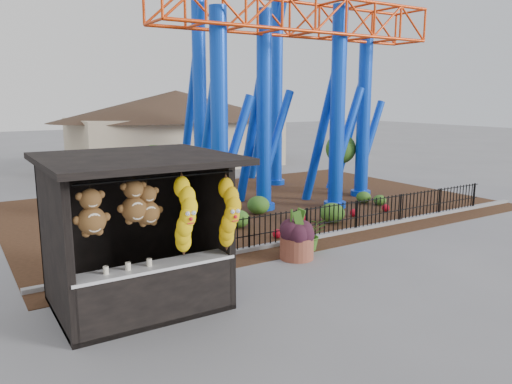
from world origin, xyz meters
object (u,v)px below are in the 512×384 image
prize_booth (140,236)px  roller_coaster (274,38)px  potted_plant (310,234)px  terracotta_planter (297,247)px

prize_booth → roller_coaster: bearing=42.1°
prize_booth → potted_plant: (5.30, 1.32, -1.07)m
terracotta_planter → roller_coaster: bearing=60.9°
roller_coaster → potted_plant: 8.93m
prize_booth → potted_plant: size_ratio=3.75×
roller_coaster → terracotta_planter: bearing=-119.1°
prize_booth → terracotta_planter: prize_booth is taller
prize_booth → terracotta_planter: bearing=11.5°
prize_booth → roller_coaster: roller_coaster is taller
terracotta_planter → potted_plant: 0.87m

